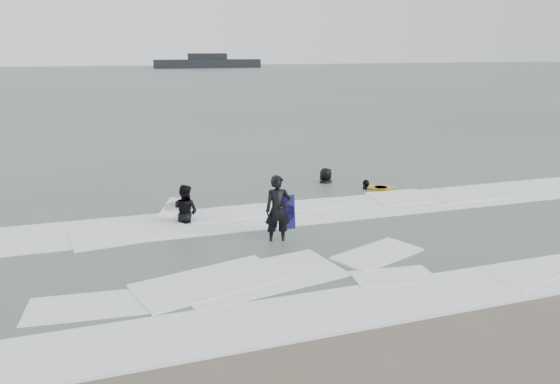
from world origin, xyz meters
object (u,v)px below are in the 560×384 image
object	(u,v)px
surfer_right_near	(366,190)
surfer_right_far	(326,184)
surfer_wading	(186,223)
surfer_centre	(278,243)
vessel_horizon	(208,63)

from	to	relation	value
surfer_right_near	surfer_right_far	xyz separation A→B (m)	(-1.09, 1.39, 0.00)
surfer_wading	surfer_right_near	size ratio (longest dim) A/B	1.15
surfer_centre	surfer_wading	world-z (taller)	surfer_centre
surfer_wading	surfer_right_near	world-z (taller)	surfer_wading
surfer_right_near	vessel_horizon	bearing A→B (deg)	-139.56
surfer_centre	surfer_right_far	distance (m)	7.10
surfer_right_near	vessel_horizon	distance (m)	128.65
surfer_right_far	vessel_horizon	bearing A→B (deg)	-120.34
vessel_horizon	surfer_right_near	bearing A→B (deg)	-98.14
surfer_wading	surfer_right_near	bearing A→B (deg)	-123.88
surfer_centre	surfer_right_near	distance (m)	6.75
surfer_centre	surfer_right_near	xyz separation A→B (m)	(5.02, 4.52, 0.00)
vessel_horizon	surfer_right_far	bearing A→B (deg)	-98.72
surfer_wading	vessel_horizon	distance (m)	131.77
surfer_right_far	vessel_horizon	world-z (taller)	vessel_horizon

